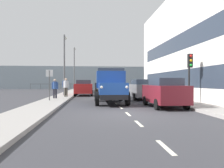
{
  "coord_description": "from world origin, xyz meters",
  "views": [
    {
      "loc": [
        1.67,
        9.63,
        1.49
      ],
      "look_at": [
        -0.55,
        -13.19,
        1.28
      ],
      "focal_mm": 32.93,
      "sensor_mm": 36.0,
      "label": 1
    }
  ],
  "objects_px": {
    "car_white_oppositeside_1": "(85,86)",
    "pedestrian_couple_b": "(55,87)",
    "pedestrian_couple_a": "(65,85)",
    "car_red_oppositeside_0": "(84,87)",
    "lamp_post_promenade": "(65,59)",
    "pedestrian_with_bag": "(66,86)",
    "truck_vintage_blue": "(111,87)",
    "street_sign": "(49,80)",
    "car_black_oppositeside_2": "(87,86)",
    "car_grey_kerbside_1": "(141,89)",
    "traffic_light_near": "(190,67)",
    "car_maroon_kerbside_near": "(164,92)",
    "lamp_post_far": "(74,65)"
  },
  "relations": [
    {
      "from": "truck_vintage_blue",
      "to": "pedestrian_with_bag",
      "type": "xyz_separation_m",
      "value": [
        3.69,
        -5.06,
        -0.02
      ]
    },
    {
      "from": "car_maroon_kerbside_near",
      "to": "car_black_oppositeside_2",
      "type": "relative_size",
      "value": 0.93
    },
    {
      "from": "car_white_oppositeside_1",
      "to": "car_black_oppositeside_2",
      "type": "height_order",
      "value": "same"
    },
    {
      "from": "car_maroon_kerbside_near",
      "to": "truck_vintage_blue",
      "type": "bearing_deg",
      "value": -39.0
    },
    {
      "from": "car_grey_kerbside_1",
      "to": "traffic_light_near",
      "type": "distance_m",
      "value": 5.3
    },
    {
      "from": "pedestrian_couple_a",
      "to": "car_red_oppositeside_0",
      "type": "bearing_deg",
      "value": -148.87
    },
    {
      "from": "pedestrian_with_bag",
      "to": "lamp_post_far",
      "type": "relative_size",
      "value": 0.25
    },
    {
      "from": "car_red_oppositeside_0",
      "to": "pedestrian_couple_a",
      "type": "relative_size",
      "value": 2.35
    },
    {
      "from": "pedestrian_couple_b",
      "to": "pedestrian_with_bag",
      "type": "height_order",
      "value": "pedestrian_with_bag"
    },
    {
      "from": "traffic_light_near",
      "to": "pedestrian_couple_b",
      "type": "bearing_deg",
      "value": -25.35
    },
    {
      "from": "car_grey_kerbside_1",
      "to": "pedestrian_couple_a",
      "type": "distance_m",
      "value": 8.32
    },
    {
      "from": "car_grey_kerbside_1",
      "to": "lamp_post_far",
      "type": "distance_m",
      "value": 17.34
    },
    {
      "from": "truck_vintage_blue",
      "to": "lamp_post_far",
      "type": "bearing_deg",
      "value": -77.71
    },
    {
      "from": "car_grey_kerbside_1",
      "to": "traffic_light_near",
      "type": "xyz_separation_m",
      "value": [
        -2.16,
        4.58,
        1.58
      ]
    },
    {
      "from": "car_black_oppositeside_2",
      "to": "traffic_light_near",
      "type": "xyz_separation_m",
      "value": [
        -7.34,
        21.94,
        1.58
      ]
    },
    {
      "from": "truck_vintage_blue",
      "to": "car_red_oppositeside_0",
      "type": "relative_size",
      "value": 1.36
    },
    {
      "from": "lamp_post_far",
      "to": "street_sign",
      "type": "relative_size",
      "value": 3.05
    },
    {
      "from": "car_white_oppositeside_1",
      "to": "pedestrian_couple_b",
      "type": "relative_size",
      "value": 2.52
    },
    {
      "from": "car_black_oppositeside_2",
      "to": "lamp_post_promenade",
      "type": "height_order",
      "value": "lamp_post_promenade"
    },
    {
      "from": "car_white_oppositeside_1",
      "to": "lamp_post_far",
      "type": "bearing_deg",
      "value": -65.7
    },
    {
      "from": "car_red_oppositeside_0",
      "to": "pedestrian_couple_b",
      "type": "relative_size",
      "value": 2.59
    },
    {
      "from": "pedestrian_couple_a",
      "to": "truck_vintage_blue",
      "type": "bearing_deg",
      "value": 118.42
    },
    {
      "from": "car_white_oppositeside_1",
      "to": "pedestrian_couple_a",
      "type": "relative_size",
      "value": 2.29
    },
    {
      "from": "traffic_light_near",
      "to": "car_maroon_kerbside_near",
      "type": "bearing_deg",
      "value": 28.55
    },
    {
      "from": "pedestrian_couple_b",
      "to": "lamp_post_far",
      "type": "relative_size",
      "value": 0.23
    },
    {
      "from": "car_red_oppositeside_0",
      "to": "street_sign",
      "type": "bearing_deg",
      "value": 73.89
    },
    {
      "from": "car_grey_kerbside_1",
      "to": "street_sign",
      "type": "height_order",
      "value": "street_sign"
    },
    {
      "from": "car_white_oppositeside_1",
      "to": "pedestrian_couple_a",
      "type": "distance_m",
      "value": 7.25
    },
    {
      "from": "pedestrian_couple_a",
      "to": "street_sign",
      "type": "height_order",
      "value": "street_sign"
    },
    {
      "from": "pedestrian_couple_b",
      "to": "pedestrian_couple_a",
      "type": "relative_size",
      "value": 0.91
    },
    {
      "from": "pedestrian_couple_a",
      "to": "traffic_light_near",
      "type": "relative_size",
      "value": 0.55
    },
    {
      "from": "car_red_oppositeside_0",
      "to": "truck_vintage_blue",
      "type": "bearing_deg",
      "value": 104.04
    },
    {
      "from": "car_red_oppositeside_0",
      "to": "lamp_post_promenade",
      "type": "height_order",
      "value": "lamp_post_promenade"
    },
    {
      "from": "pedestrian_couple_b",
      "to": "lamp_post_promenade",
      "type": "height_order",
      "value": "lamp_post_promenade"
    },
    {
      "from": "traffic_light_near",
      "to": "lamp_post_far",
      "type": "height_order",
      "value": "lamp_post_far"
    },
    {
      "from": "car_grey_kerbside_1",
      "to": "pedestrian_couple_a",
      "type": "xyz_separation_m",
      "value": [
        7.12,
        -4.3,
        0.29
      ]
    },
    {
      "from": "car_maroon_kerbside_near",
      "to": "pedestrian_with_bag",
      "type": "relative_size",
      "value": 2.23
    },
    {
      "from": "car_grey_kerbside_1",
      "to": "car_black_oppositeside_2",
      "type": "xyz_separation_m",
      "value": [
        5.18,
        -17.36,
        -0.0
      ]
    },
    {
      "from": "pedestrian_with_bag",
      "to": "truck_vintage_blue",
      "type": "bearing_deg",
      "value": 126.14
    },
    {
      "from": "car_red_oppositeside_0",
      "to": "lamp_post_promenade",
      "type": "bearing_deg",
      "value": 46.29
    },
    {
      "from": "traffic_light_near",
      "to": "lamp_post_far",
      "type": "distance_m",
      "value": 22.15
    },
    {
      "from": "lamp_post_far",
      "to": "pedestrian_couple_b",
      "type": "bearing_deg",
      "value": 89.01
    },
    {
      "from": "car_white_oppositeside_1",
      "to": "street_sign",
      "type": "relative_size",
      "value": 1.79
    },
    {
      "from": "car_maroon_kerbside_near",
      "to": "pedestrian_with_bag",
      "type": "height_order",
      "value": "pedestrian_with_bag"
    },
    {
      "from": "pedestrian_couple_a",
      "to": "pedestrian_with_bag",
      "type": "bearing_deg",
      "value": 99.74
    },
    {
      "from": "pedestrian_with_bag",
      "to": "street_sign",
      "type": "xyz_separation_m",
      "value": [
        0.71,
        3.86,
        0.53
      ]
    },
    {
      "from": "car_black_oppositeside_2",
      "to": "lamp_post_promenade",
      "type": "distance_m",
      "value": 14.25
    },
    {
      "from": "car_black_oppositeside_2",
      "to": "pedestrian_couple_b",
      "type": "distance_m",
      "value": 17.57
    },
    {
      "from": "truck_vintage_blue",
      "to": "lamp_post_promenade",
      "type": "bearing_deg",
      "value": -59.49
    },
    {
      "from": "car_white_oppositeside_1",
      "to": "lamp_post_far",
      "type": "relative_size",
      "value": 0.59
    }
  ]
}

